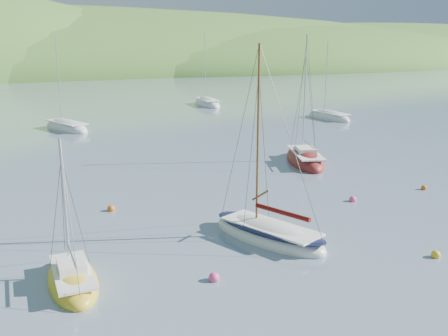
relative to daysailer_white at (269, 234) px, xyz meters
name	(u,v)px	position (x,y,z in m)	size (l,w,h in m)	color
ground	(327,260)	(1.17, -3.37, -0.23)	(700.00, 700.00, 0.00)	slate
daysailer_white	(269,234)	(0.00, 0.00, 0.00)	(4.80, 7.25, 10.47)	white
sloop_red	(305,160)	(11.05, 13.13, -0.02)	(5.15, 8.08, 11.32)	maroon
sailboat_yellow	(73,280)	(-9.88, -0.80, -0.06)	(2.10, 5.07, 6.68)	gold
distant_sloop_a	(67,128)	(-4.65, 38.18, -0.04)	(5.37, 8.34, 11.24)	white
distant_sloop_b	(207,104)	(18.87, 52.06, -0.03)	(3.89, 8.89, 12.30)	white
distant_sloop_d	(329,117)	(27.68, 32.25, -0.05)	(3.19, 7.69, 10.73)	white
mooring_buoys	(292,223)	(2.15, 1.15, -0.11)	(20.82, 13.50, 0.47)	yellow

